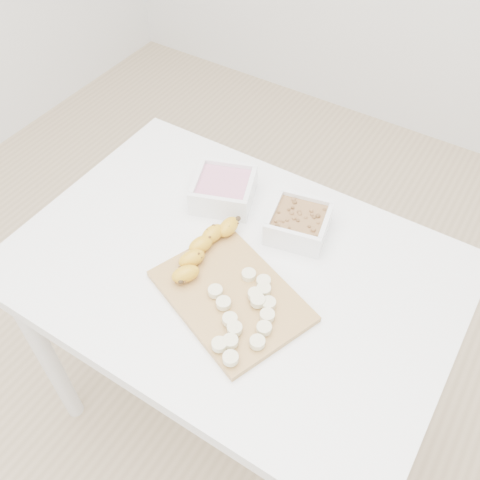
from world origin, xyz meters
The scene contains 7 objects.
ground centered at (0.00, 0.00, 0.00)m, with size 3.50×3.50×0.00m, color #C6AD89.
table centered at (0.00, 0.00, 0.65)m, with size 1.00×0.70×0.75m.
bowl_yogurt centered at (-0.14, 0.17, 0.78)m, with size 0.19×0.19×0.07m.
bowl_granola centered at (0.07, 0.17, 0.78)m, with size 0.16×0.16×0.06m.
cutting_board centered at (0.04, -0.08, 0.76)m, with size 0.32×0.23×0.01m, color #AF8046.
banana centered at (-0.07, -0.02, 0.78)m, with size 0.06×0.22×0.04m, color gold, non-canonical shape.
banana_slices centered at (0.10, -0.11, 0.78)m, with size 0.17×0.23×0.02m.
Camera 1 is at (0.42, -0.63, 1.70)m, focal length 40.00 mm.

